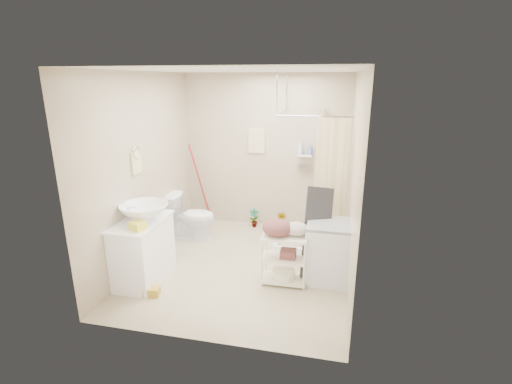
% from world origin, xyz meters
% --- Properties ---
extents(floor, '(3.20, 3.20, 0.00)m').
position_xyz_m(floor, '(0.00, 0.00, 0.00)').
color(floor, '#C2B592').
rests_on(floor, ground).
extents(ceiling, '(2.80, 3.20, 0.04)m').
position_xyz_m(ceiling, '(0.00, 0.00, 2.60)').
color(ceiling, silver).
rests_on(ceiling, ground).
extents(wall_back, '(2.80, 0.04, 2.60)m').
position_xyz_m(wall_back, '(0.00, 1.60, 1.30)').
color(wall_back, '#BCAD92').
rests_on(wall_back, ground).
extents(wall_front, '(2.80, 0.04, 2.60)m').
position_xyz_m(wall_front, '(0.00, -1.60, 1.30)').
color(wall_front, '#BCAD92').
rests_on(wall_front, ground).
extents(wall_left, '(0.04, 3.20, 2.60)m').
position_xyz_m(wall_left, '(-1.40, 0.00, 1.30)').
color(wall_left, '#BCAD92').
rests_on(wall_left, ground).
extents(wall_right, '(0.04, 3.20, 2.60)m').
position_xyz_m(wall_right, '(1.40, 0.00, 1.30)').
color(wall_right, '#BCAD92').
rests_on(wall_right, ground).
extents(vanity, '(0.52, 0.92, 0.81)m').
position_xyz_m(vanity, '(-1.16, -0.60, 0.40)').
color(vanity, white).
rests_on(vanity, ground).
extents(sink, '(0.65, 0.65, 0.21)m').
position_xyz_m(sink, '(-1.12, -0.56, 0.91)').
color(sink, white).
rests_on(sink, vanity).
extents(counter_basket, '(0.22, 0.20, 0.10)m').
position_xyz_m(counter_basket, '(-1.04, -0.87, 0.85)').
color(counter_basket, yellow).
rests_on(counter_basket, vanity).
extents(floor_basket, '(0.30, 0.25, 0.14)m').
position_xyz_m(floor_basket, '(-0.89, -0.95, 0.07)').
color(floor_basket, gold).
rests_on(floor_basket, ground).
extents(toilet, '(0.76, 0.46, 0.75)m').
position_xyz_m(toilet, '(-1.04, 0.74, 0.38)').
color(toilet, white).
rests_on(toilet, ground).
extents(mop, '(0.16, 0.16, 1.42)m').
position_xyz_m(mop, '(-1.20, 1.50, 0.71)').
color(mop, '#A81E27').
rests_on(mop, ground).
extents(potted_plant_a, '(0.20, 0.15, 0.34)m').
position_xyz_m(potted_plant_a, '(-0.16, 1.41, 0.17)').
color(potted_plant_a, brown).
rests_on(potted_plant_a, ground).
extents(potted_plant_b, '(0.23, 0.21, 0.33)m').
position_xyz_m(potted_plant_b, '(0.32, 1.39, 0.17)').
color(potted_plant_b, '#964A34').
rests_on(potted_plant_b, ground).
extents(hanging_towel, '(0.28, 0.03, 0.42)m').
position_xyz_m(hanging_towel, '(-0.15, 1.58, 1.50)').
color(hanging_towel, beige).
rests_on(hanging_towel, wall_back).
extents(towel_ring, '(0.04, 0.22, 0.34)m').
position_xyz_m(towel_ring, '(-1.38, -0.20, 1.47)').
color(towel_ring, '#E4DA8C').
rests_on(towel_ring, wall_left).
extents(tp_holder, '(0.08, 0.12, 0.14)m').
position_xyz_m(tp_holder, '(-1.36, 0.05, 0.72)').
color(tp_holder, white).
rests_on(tp_holder, wall_left).
extents(shower, '(1.10, 1.10, 2.10)m').
position_xyz_m(shower, '(0.85, 1.05, 1.05)').
color(shower, white).
rests_on(shower, ground).
extents(shampoo_bottle_a, '(0.08, 0.09, 0.22)m').
position_xyz_m(shampoo_bottle_a, '(0.59, 1.52, 1.43)').
color(shampoo_bottle_a, silver).
rests_on(shampoo_bottle_a, shower).
extents(shampoo_bottle_b, '(0.10, 0.10, 0.16)m').
position_xyz_m(shampoo_bottle_b, '(0.75, 1.50, 1.40)').
color(shampoo_bottle_b, '#506FB0').
rests_on(shampoo_bottle_b, shower).
extents(washing_machine, '(0.53, 0.55, 0.78)m').
position_xyz_m(washing_machine, '(1.14, -0.11, 0.39)').
color(washing_machine, silver).
rests_on(washing_machine, ground).
extents(laundry_rack, '(0.57, 0.34, 0.77)m').
position_xyz_m(laundry_rack, '(0.62, -0.31, 0.39)').
color(laundry_rack, white).
rests_on(laundry_rack, ground).
extents(ironing_board, '(0.36, 0.21, 1.22)m').
position_xyz_m(ironing_board, '(1.00, -0.06, 0.61)').
color(ironing_board, black).
rests_on(ironing_board, ground).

